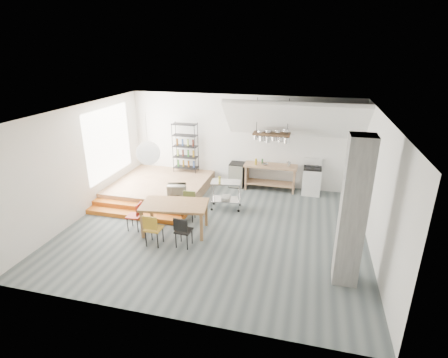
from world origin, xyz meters
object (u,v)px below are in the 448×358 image
(stove, at_px, (312,180))
(rolling_cart, at_px, (226,191))
(mini_fridge, at_px, (237,175))
(dining_table, at_px, (175,207))

(stove, height_order, rolling_cart, stove)
(stove, distance_m, mini_fridge, 2.58)
(stove, relative_size, dining_table, 0.63)
(stove, xyz_separation_m, rolling_cart, (-2.52, -1.84, 0.09))
(dining_table, height_order, mini_fridge, mini_fridge)
(stove, height_order, mini_fridge, stove)
(stove, xyz_separation_m, mini_fridge, (-2.58, 0.04, -0.05))
(dining_table, distance_m, rolling_cart, 1.99)
(rolling_cart, relative_size, mini_fridge, 1.10)
(dining_table, height_order, rolling_cart, rolling_cart)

